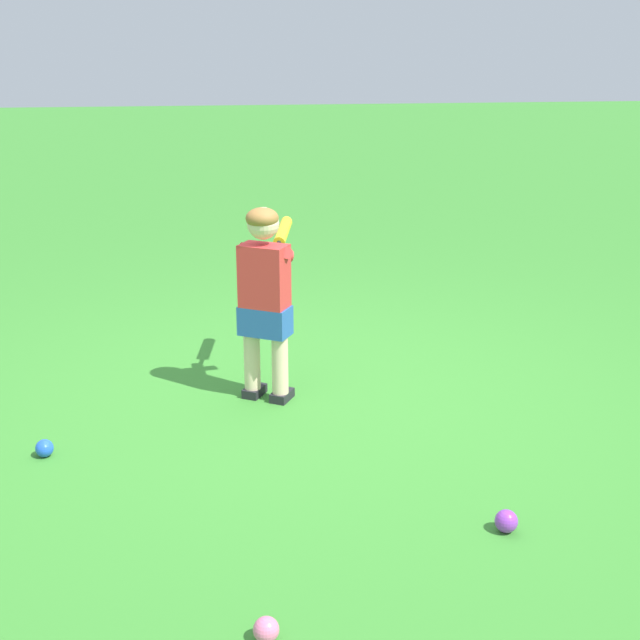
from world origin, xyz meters
TOP-DOWN VIEW (x-y plane):
  - ground_plane at (0.00, 0.00)m, footprint 40.00×40.00m
  - child_batter at (-0.01, -0.23)m, footprint 0.77×0.37m
  - play_ball_far_left at (1.51, 0.64)m, footprint 0.10×0.10m
  - play_ball_center_lawn at (0.58, -1.35)m, footprint 0.09×0.09m
  - play_ball_near_batter at (2.06, -0.38)m, footprint 0.09×0.09m

SIDE VIEW (x-z plane):
  - ground_plane at x=0.00m, z-range 0.00..0.00m
  - play_ball_center_lawn at x=0.58m, z-range 0.00..0.09m
  - play_ball_near_batter at x=2.06m, z-range 0.00..0.09m
  - play_ball_far_left at x=1.51m, z-range 0.00..0.10m
  - child_batter at x=-0.01m, z-range 0.11..1.19m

